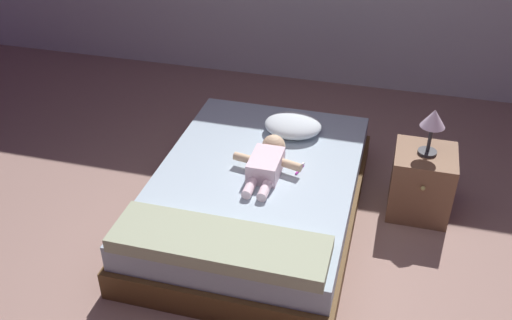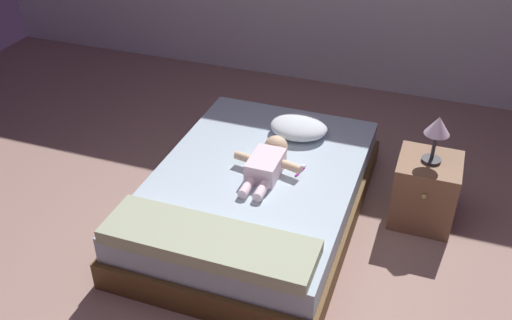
# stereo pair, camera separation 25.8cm
# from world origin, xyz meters

# --- Properties ---
(ground_plane) EXTENTS (8.00, 8.00, 0.00)m
(ground_plane) POSITION_xyz_m (0.00, 0.00, 0.00)
(ground_plane) COLOR #A07C70
(bed) EXTENTS (1.36, 1.95, 0.37)m
(bed) POSITION_xyz_m (-0.28, 0.68, 0.18)
(bed) COLOR brown
(bed) RESTS_ON ground_plane
(pillow) EXTENTS (0.42, 0.36, 0.13)m
(pillow) POSITION_xyz_m (-0.15, 1.25, 0.44)
(pillow) COLOR white
(pillow) RESTS_ON bed
(baby) EXTENTS (0.47, 0.60, 0.16)m
(baby) POSITION_xyz_m (-0.21, 0.73, 0.44)
(baby) COLOR white
(baby) RESTS_ON bed
(toothbrush) EXTENTS (0.04, 0.13, 0.02)m
(toothbrush) POSITION_xyz_m (0.00, 0.79, 0.38)
(toothbrush) COLOR #BA27A5
(toothbrush) RESTS_ON bed
(nightstand) EXTENTS (0.41, 0.44, 0.48)m
(nightstand) POSITION_xyz_m (0.81, 1.05, 0.24)
(nightstand) COLOR brown
(nightstand) RESTS_ON ground_plane
(lamp) EXTENTS (0.16, 0.16, 0.33)m
(lamp) POSITION_xyz_m (0.81, 1.05, 0.72)
(lamp) COLOR #333338
(lamp) RESTS_ON nightstand
(blanket) EXTENTS (1.22, 0.37, 0.09)m
(blanket) POSITION_xyz_m (-0.28, -0.10, 0.42)
(blanket) COLOR #A8B390
(blanket) RESTS_ON bed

